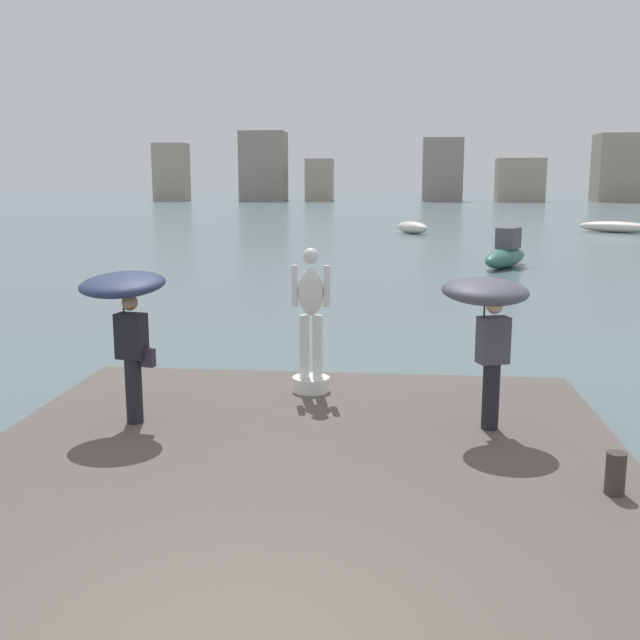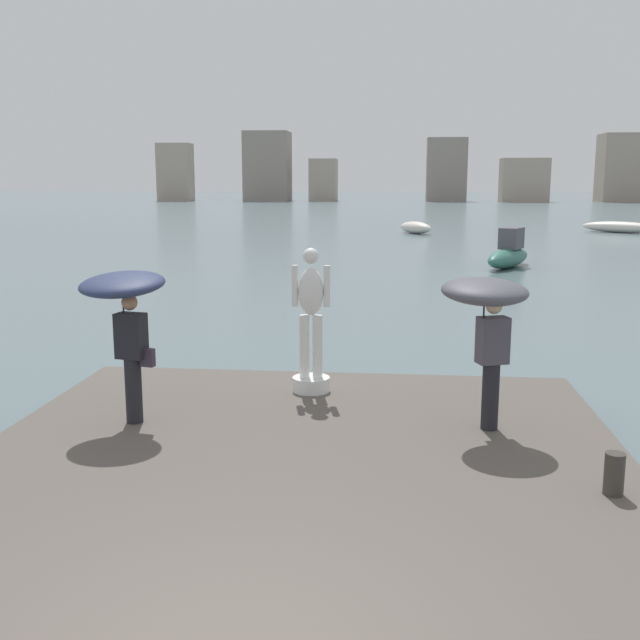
% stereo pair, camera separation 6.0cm
% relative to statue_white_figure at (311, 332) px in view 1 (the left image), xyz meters
% --- Properties ---
extents(ground_plane, '(400.00, 400.00, 0.00)m').
position_rel_statue_white_figure_xyz_m(ground_plane, '(0.16, 33.40, -1.32)').
color(ground_plane, slate).
extents(pier, '(7.80, 10.75, 0.40)m').
position_rel_statue_white_figure_xyz_m(pier, '(0.16, -4.22, -1.12)').
color(pier, '#564F47').
rests_on(pier, ground).
extents(statue_white_figure, '(0.58, 0.58, 2.20)m').
position_rel_statue_white_figure_xyz_m(statue_white_figure, '(0.00, 0.00, 0.00)').
color(statue_white_figure, white).
rests_on(statue_white_figure, pier).
extents(onlooker_left, '(1.33, 1.34, 2.05)m').
position_rel_statue_white_figure_xyz_m(onlooker_left, '(-2.25, -1.68, 0.69)').
color(onlooker_left, black).
rests_on(onlooker_left, pier).
extents(onlooker_right, '(1.39, 1.40, 2.00)m').
position_rel_statue_white_figure_xyz_m(onlooker_right, '(2.41, -1.53, 0.68)').
color(onlooker_right, black).
rests_on(onlooker_right, pier).
extents(mooring_bollard, '(0.21, 0.21, 0.45)m').
position_rel_statue_white_figure_xyz_m(mooring_bollard, '(3.53, -3.50, -0.70)').
color(mooring_bollard, '#38332D').
rests_on(mooring_bollard, pier).
extents(boat_near, '(5.00, 4.16, 0.77)m').
position_rel_statue_white_figure_xyz_m(boat_near, '(16.75, 42.92, -0.94)').
color(boat_near, silver).
rests_on(boat_near, ground).
extents(boat_mid, '(2.75, 3.35, 0.81)m').
position_rel_statue_white_figure_xyz_m(boat_mid, '(2.57, 40.60, -0.92)').
color(boat_mid, silver).
rests_on(boat_mid, ground).
extents(boat_far, '(2.74, 4.17, 1.64)m').
position_rel_statue_white_figure_xyz_m(boat_far, '(5.95, 20.71, -0.77)').
color(boat_far, '#336B5B').
rests_on(boat_far, ground).
extents(distant_skyline, '(85.00, 8.66, 12.01)m').
position_rel_statue_white_figure_xyz_m(distant_skyline, '(4.16, 121.59, 3.91)').
color(distant_skyline, '#A89989').
rests_on(distant_skyline, ground).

